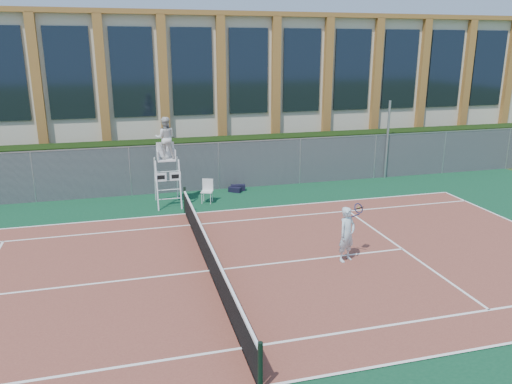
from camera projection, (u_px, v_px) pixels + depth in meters
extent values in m
plane|color=#233814|center=(210.00, 272.00, 14.77)|extent=(120.00, 120.00, 0.00)
cube|color=#0D3A22|center=(204.00, 258.00, 15.69)|extent=(36.00, 20.00, 0.01)
cube|color=brown|center=(210.00, 271.00, 14.76)|extent=(23.77, 10.97, 0.02)
cylinder|color=black|center=(260.00, 368.00, 9.42)|extent=(0.10, 0.10, 1.10)
cylinder|color=black|center=(185.00, 200.00, 19.81)|extent=(0.10, 0.10, 1.10)
cube|color=black|center=(209.00, 257.00, 14.64)|extent=(0.03, 11.00, 0.86)
cube|color=white|center=(209.00, 243.00, 14.51)|extent=(0.06, 11.20, 0.07)
cube|color=black|center=(173.00, 163.00, 23.74)|extent=(40.00, 1.40, 2.20)
cube|color=beige|center=(157.00, 89.00, 30.36)|extent=(44.00, 10.00, 8.00)
cube|color=#97642B|center=(153.00, 18.00, 29.23)|extent=(45.00, 10.60, 0.25)
cylinder|color=#9EA0A5|center=(387.00, 140.00, 24.94)|extent=(0.12, 0.12, 3.92)
cylinder|color=white|center=(157.00, 186.00, 20.26)|extent=(0.06, 0.56, 2.04)
cylinder|color=white|center=(180.00, 185.00, 20.49)|extent=(0.06, 0.56, 2.04)
cylinder|color=white|center=(155.00, 180.00, 21.23)|extent=(0.06, 0.56, 2.04)
cylinder|color=white|center=(177.00, 178.00, 21.46)|extent=(0.06, 0.56, 2.04)
cube|color=white|center=(166.00, 160.00, 20.59)|extent=(0.73, 0.63, 0.06)
cube|color=white|center=(165.00, 150.00, 20.76)|extent=(0.73, 0.05, 0.63)
cube|color=white|center=(161.00, 177.00, 20.30)|extent=(0.46, 0.03, 0.36)
cube|color=white|center=(175.00, 176.00, 20.45)|extent=(0.46, 0.03, 0.36)
imported|color=silver|center=(165.00, 138.00, 20.39)|extent=(0.90, 0.73, 1.73)
cube|color=silver|center=(207.00, 192.00, 21.22)|extent=(0.60, 0.60, 0.04)
cube|color=silver|center=(208.00, 184.00, 21.35)|extent=(0.45, 0.21, 0.50)
cylinder|color=silver|center=(202.00, 199.00, 21.13)|extent=(0.03, 0.03, 0.47)
cylinder|color=silver|center=(211.00, 199.00, 21.09)|extent=(0.03, 0.03, 0.47)
cylinder|color=silver|center=(204.00, 196.00, 21.49)|extent=(0.03, 0.03, 0.47)
cylinder|color=silver|center=(212.00, 196.00, 21.45)|extent=(0.03, 0.03, 0.47)
cube|color=black|center=(238.00, 188.00, 23.13)|extent=(0.68, 0.34, 0.28)
cube|color=black|center=(235.00, 190.00, 22.89)|extent=(0.61, 0.54, 0.23)
imported|color=silver|center=(347.00, 234.00, 15.25)|extent=(0.74, 0.64, 1.72)
torus|color=#131E47|center=(359.00, 208.00, 15.37)|extent=(0.38, 0.30, 0.30)
sphere|color=#CCE533|center=(359.00, 208.00, 15.58)|extent=(0.07, 0.07, 0.07)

